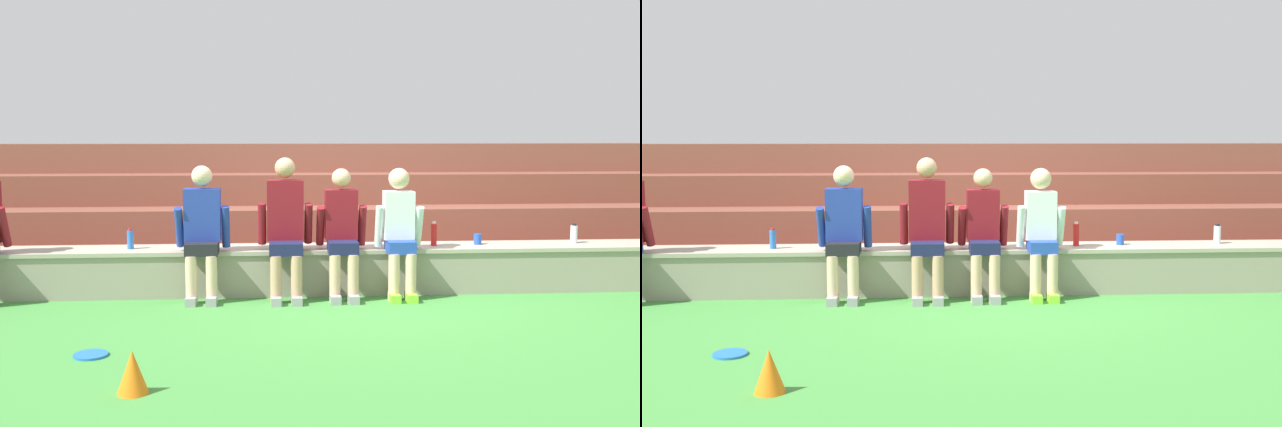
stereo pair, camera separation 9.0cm
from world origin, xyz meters
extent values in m
plane|color=#428E3D|center=(0.00, 0.00, 0.00)|extent=(80.00, 80.00, 0.00)
cube|color=gray|center=(0.00, 0.26, 0.23)|extent=(8.83, 0.52, 0.47)
cube|color=#ABA28E|center=(0.00, 0.26, 0.45)|extent=(8.87, 0.56, 0.04)
cube|color=brown|center=(0.00, 0.90, 0.19)|extent=(10.23, 0.56, 0.38)
cube|color=brown|center=(0.00, 1.46, 0.38)|extent=(10.23, 0.56, 0.75)
cube|color=brown|center=(0.00, 2.02, 0.56)|extent=(10.23, 0.56, 1.13)
cube|color=brown|center=(0.00, 2.58, 0.75)|extent=(10.23, 0.56, 1.50)
cylinder|color=maroon|center=(-3.34, 0.02, 0.74)|extent=(0.08, 0.23, 0.42)
cylinder|color=beige|center=(-1.54, -0.20, 0.23)|extent=(0.11, 0.11, 0.47)
cylinder|color=beige|center=(-1.35, -0.20, 0.23)|extent=(0.11, 0.11, 0.47)
cube|color=#99999E|center=(-1.54, -0.24, 0.04)|extent=(0.10, 0.22, 0.08)
cube|color=#99999E|center=(-1.35, -0.24, 0.04)|extent=(0.10, 0.22, 0.08)
cube|color=black|center=(-1.44, -0.07, 0.52)|extent=(0.32, 0.31, 0.12)
cube|color=#23389E|center=(-1.44, 0.04, 0.84)|extent=(0.35, 0.20, 0.52)
sphere|color=beige|center=(-1.44, 0.04, 1.22)|extent=(0.21, 0.21, 0.21)
cylinder|color=#23389E|center=(-1.67, 0.02, 0.72)|extent=(0.08, 0.24, 0.42)
cylinder|color=#23389E|center=(-1.22, 0.02, 0.72)|extent=(0.08, 0.18, 0.43)
cylinder|color=tan|center=(-0.73, -0.24, 0.23)|extent=(0.11, 0.11, 0.47)
cylinder|color=tan|center=(-0.53, -0.24, 0.23)|extent=(0.11, 0.11, 0.47)
cube|color=#99999E|center=(-0.73, -0.28, 0.04)|extent=(0.10, 0.22, 0.08)
cube|color=#99999E|center=(-0.53, -0.28, 0.04)|extent=(0.10, 0.22, 0.08)
cube|color=#191E47|center=(-0.63, -0.10, 0.52)|extent=(0.33, 0.35, 0.12)
cube|color=maroon|center=(-0.63, 0.07, 0.88)|extent=(0.36, 0.20, 0.60)
sphere|color=tan|center=(-0.63, 0.07, 1.30)|extent=(0.20, 0.20, 0.20)
cylinder|color=maroon|center=(-0.86, 0.05, 0.74)|extent=(0.08, 0.17, 0.43)
cylinder|color=maroon|center=(-0.40, 0.05, 0.74)|extent=(0.08, 0.21, 0.42)
cylinder|color=#DBAD89|center=(-0.15, -0.22, 0.23)|extent=(0.11, 0.11, 0.47)
cylinder|color=#DBAD89|center=(0.02, -0.22, 0.23)|extent=(0.11, 0.11, 0.47)
cube|color=#99999E|center=(-0.15, -0.26, 0.04)|extent=(0.10, 0.22, 0.08)
cube|color=#99999E|center=(0.02, -0.26, 0.04)|extent=(0.10, 0.22, 0.08)
cube|color=#191E47|center=(-0.06, -0.09, 0.52)|extent=(0.29, 0.33, 0.12)
cube|color=maroon|center=(-0.06, 0.08, 0.83)|extent=(0.32, 0.20, 0.50)
sphere|color=#DBAD89|center=(-0.06, 0.08, 1.19)|extent=(0.19, 0.19, 0.19)
cylinder|color=maroon|center=(-0.28, 0.06, 0.71)|extent=(0.08, 0.24, 0.42)
cylinder|color=maroon|center=(0.15, 0.06, 0.71)|extent=(0.08, 0.21, 0.42)
cylinder|color=beige|center=(0.43, -0.21, 0.23)|extent=(0.11, 0.11, 0.47)
cylinder|color=beige|center=(0.59, -0.21, 0.23)|extent=(0.11, 0.11, 0.47)
cube|color=#8CD833|center=(0.43, -0.25, 0.04)|extent=(0.10, 0.22, 0.08)
cube|color=#8CD833|center=(0.59, -0.25, 0.04)|extent=(0.10, 0.22, 0.08)
cube|color=#2347B2|center=(0.51, -0.08, 0.52)|extent=(0.27, 0.32, 0.12)
cube|color=white|center=(0.51, 0.03, 0.82)|extent=(0.30, 0.20, 0.49)
sphere|color=beige|center=(0.51, 0.03, 1.19)|extent=(0.21, 0.21, 0.21)
cylinder|color=white|center=(0.31, 0.01, 0.71)|extent=(0.08, 0.18, 0.43)
cylinder|color=white|center=(0.71, 0.01, 0.71)|extent=(0.08, 0.22, 0.42)
cylinder|color=blue|center=(-2.19, 0.26, 0.57)|extent=(0.06, 0.06, 0.19)
cylinder|color=red|center=(-2.19, 0.26, 0.67)|extent=(0.04, 0.04, 0.02)
cylinder|color=silver|center=(2.46, 0.31, 0.56)|extent=(0.07, 0.07, 0.19)
cylinder|color=black|center=(2.46, 0.31, 0.67)|extent=(0.04, 0.04, 0.02)
cylinder|color=red|center=(0.93, 0.24, 0.59)|extent=(0.06, 0.06, 0.23)
cylinder|color=white|center=(0.93, 0.24, 0.71)|extent=(0.04, 0.04, 0.02)
cylinder|color=blue|center=(1.41, 0.29, 0.53)|extent=(0.08, 0.08, 0.11)
cylinder|color=blue|center=(-2.11, -1.79, 0.01)|extent=(0.25, 0.25, 0.02)
cone|color=orange|center=(-1.66, -2.59, 0.14)|extent=(0.20, 0.20, 0.28)
camera|label=1|loc=(-0.80, -7.06, 1.64)|focal=40.33mm
camera|label=2|loc=(-0.71, -7.06, 1.64)|focal=40.33mm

